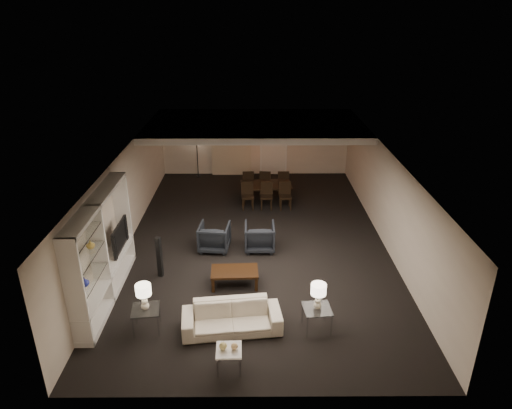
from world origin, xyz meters
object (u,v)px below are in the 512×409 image
object	(u,v)px
table_lamp_right	(318,297)
chair_fr	(283,182)
chair_fm	(266,182)
dining_table	(266,193)
chair_fl	(248,182)
television	(115,237)
coffee_table	(235,278)
armchair_left	(214,237)
vase_amber	(90,245)
vase_blue	(84,282)
chair_nr	(285,196)
chair_nm	(267,196)
sofa	(232,318)
floor_speaker	(159,257)
side_table_right	(317,319)
chair_nl	(248,196)
table_lamp_left	(144,297)
pendant_light	(264,139)
floor_lamp	(197,158)
marble_table	(229,359)
side_table_left	(147,319)
armchair_right	(260,237)

from	to	relation	value
table_lamp_right	chair_fr	distance (m)	7.25
chair_fm	chair_fr	bearing A→B (deg)	-172.71
dining_table	chair_fl	distance (m)	0.90
television	coffee_table	bearing A→B (deg)	-97.87
armchair_left	vase_amber	bearing A→B (deg)	56.95
vase_blue	chair_nr	bearing A→B (deg)	54.46
table_lamp_right	chair_nm	world-z (taller)	table_lamp_right
sofa	floor_speaker	size ratio (longest dim) A/B	1.89
table_lamp_right	chair_fl	size ratio (longest dim) A/B	0.65
side_table_right	dining_table	size ratio (longest dim) A/B	0.33
side_table_right	chair_nl	distance (m)	6.12
table_lamp_left	chair_nr	xyz separation A→B (m)	(3.16, 5.94, -0.35)
pendant_light	table_lamp_left	distance (m)	7.77
chair_fm	floor_lamp	xyz separation A→B (m)	(-2.52, 1.72, 0.31)
vase_blue	chair_nm	world-z (taller)	vase_blue
television	pendant_light	bearing A→B (deg)	-34.14
chair_nr	vase_blue	bearing A→B (deg)	-129.25
coffee_table	floor_speaker	world-z (taller)	floor_speaker
table_lamp_left	chair_nr	size ratio (longest dim) A/B	0.65
coffee_table	vase_amber	distance (m)	3.33
floor_speaker	chair_nm	size ratio (longest dim) A/B	1.21
sofa	table_lamp_left	size ratio (longest dim) A/B	3.53
television	floor_lamp	bearing A→B (deg)	-9.01
floor_speaker	chair_fl	size ratio (longest dim) A/B	1.21
table_lamp_left	television	distance (m)	2.27
sofa	marble_table	size ratio (longest dim) A/B	4.37
sofa	chair_nl	distance (m)	5.95
coffee_table	vase_blue	size ratio (longest dim) A/B	5.75
chair_nm	chair_fr	xyz separation A→B (m)	(0.60, 1.30, 0.00)
dining_table	chair_fr	distance (m)	0.90
pendant_light	floor_speaker	world-z (taller)	pendant_light
pendant_light	sofa	xyz separation A→B (m)	(-0.81, -7.26, -1.63)
table_lamp_left	chair_nm	distance (m)	6.48
chair_fr	side_table_left	bearing A→B (deg)	66.11
table_lamp_right	chair_nr	xyz separation A→B (m)	(-0.24, 5.94, -0.35)
armchair_left	chair_fl	xyz separation A→B (m)	(0.86, 3.94, 0.06)
vase_amber	chair_fm	world-z (taller)	vase_amber
coffee_table	armchair_left	world-z (taller)	armchair_left
chair_fl	pendant_light	bearing A→B (deg)	179.29
coffee_table	side_table_right	world-z (taller)	side_table_right
dining_table	floor_lamp	bearing A→B (deg)	132.71
floor_speaker	chair_fr	bearing A→B (deg)	70.22
chair_fl	chair_nm	bearing A→B (deg)	111.69
chair_fm	armchair_right	bearing A→B (deg)	93.58
table_lamp_left	floor_speaker	bearing A→B (deg)	92.88
table_lamp_left	floor_speaker	distance (m)	2.02
armchair_right	chair_fl	distance (m)	3.95
table_lamp_right	dining_table	bearing A→B (deg)	97.30
marble_table	chair_nm	distance (m)	7.09
sofa	floor_speaker	bearing A→B (deg)	125.31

